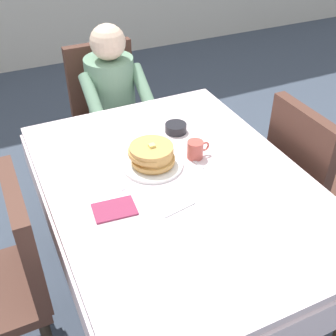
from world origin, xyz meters
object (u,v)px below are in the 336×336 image
object	(u,v)px
cup_coffee	(196,149)
bowl_butter	(176,128)
chair_diner	(107,106)
breakfast_stack	(152,155)
spoon_near_edge	(180,209)
fork_left_of_plate	(115,179)
diner_person	(113,97)
chair_right_side	(309,174)
knife_right_of_plate	(191,158)
dining_table_main	(178,197)
plate_breakfast	(152,164)
chair_left_side	(7,272)

from	to	relation	value
cup_coffee	bowl_butter	size ratio (longest dim) A/B	1.03
chair_diner	cup_coffee	xyz separation A→B (m)	(0.11, -1.04, 0.25)
chair_diner	breakfast_stack	distance (m)	1.06
cup_coffee	spoon_near_edge	distance (m)	0.38
cup_coffee	fork_left_of_plate	world-z (taller)	cup_coffee
diner_person	cup_coffee	world-z (taller)	diner_person
chair_right_side	knife_right_of_plate	distance (m)	0.69
cup_coffee	fork_left_of_plate	size ratio (longest dim) A/B	0.63
dining_table_main	cup_coffee	bearing A→B (deg)	40.73
plate_breakfast	fork_left_of_plate	xyz separation A→B (m)	(-0.19, -0.02, -0.01)
dining_table_main	cup_coffee	distance (m)	0.24
fork_left_of_plate	knife_right_of_plate	xyz separation A→B (m)	(0.38, 0.00, 0.00)
cup_coffee	chair_diner	bearing A→B (deg)	95.98
chair_left_side	breakfast_stack	world-z (taller)	chair_left_side
knife_right_of_plate	fork_left_of_plate	bearing A→B (deg)	85.49
cup_coffee	bowl_butter	xyz separation A→B (m)	(0.02, 0.24, -0.02)
plate_breakfast	knife_right_of_plate	size ratio (longest dim) A/B	1.40
fork_left_of_plate	knife_right_of_plate	size ratio (longest dim) A/B	0.90
chair_diner	spoon_near_edge	world-z (taller)	chair_diner
plate_breakfast	spoon_near_edge	distance (m)	0.32
dining_table_main	plate_breakfast	size ratio (longest dim) A/B	5.44
spoon_near_edge	breakfast_stack	bearing A→B (deg)	76.27
plate_breakfast	bowl_butter	xyz separation A→B (m)	(0.23, 0.22, 0.01)
chair_right_side	plate_breakfast	bearing A→B (deg)	-100.42
chair_left_side	chair_right_side	size ratio (longest dim) A/B	1.00
spoon_near_edge	chair_right_side	bearing A→B (deg)	1.09
plate_breakfast	diner_person	bearing A→B (deg)	83.20
plate_breakfast	breakfast_stack	bearing A→B (deg)	55.01
fork_left_of_plate	spoon_near_edge	bearing A→B (deg)	-156.65
plate_breakfast	breakfast_stack	xyz separation A→B (m)	(0.00, 0.00, 0.05)
knife_right_of_plate	bowl_butter	bearing A→B (deg)	-13.16
chair_right_side	spoon_near_edge	world-z (taller)	chair_right_side
bowl_butter	fork_left_of_plate	xyz separation A→B (m)	(-0.42, -0.24, -0.02)
bowl_butter	knife_right_of_plate	bearing A→B (deg)	-98.66
chair_left_side	chair_right_side	distance (m)	1.54
chair_right_side	plate_breakfast	world-z (taller)	chair_right_side
knife_right_of_plate	chair_left_side	bearing A→B (deg)	93.84
knife_right_of_plate	chair_diner	bearing A→B (deg)	0.30
chair_diner	diner_person	world-z (taller)	diner_person
dining_table_main	spoon_near_edge	xyz separation A→B (m)	(-0.08, -0.17, 0.09)
chair_diner	plate_breakfast	world-z (taller)	chair_diner
chair_left_side	knife_right_of_plate	size ratio (longest dim) A/B	4.65
chair_left_side	spoon_near_edge	xyz separation A→B (m)	(0.69, -0.17, 0.21)
knife_right_of_plate	diner_person	bearing A→B (deg)	1.14
dining_table_main	spoon_near_edge	world-z (taller)	spoon_near_edge
spoon_near_edge	fork_left_of_plate	bearing A→B (deg)	109.26
breakfast_stack	dining_table_main	bearing A→B (deg)	-69.44
chair_left_side	diner_person	bearing A→B (deg)	-38.80
diner_person	breakfast_stack	xyz separation A→B (m)	(-0.10, -0.86, 0.13)
chair_right_side	fork_left_of_plate	bearing A→B (deg)	-97.41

